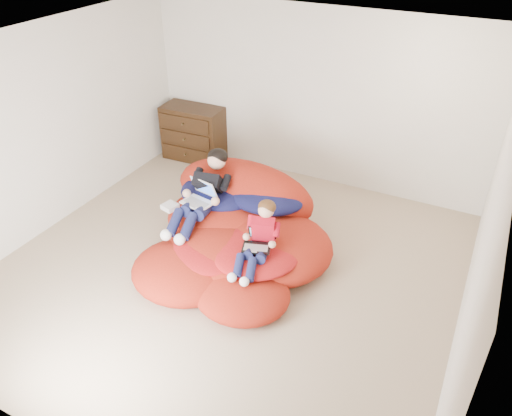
% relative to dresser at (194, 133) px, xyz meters
% --- Properties ---
extents(room_shell, '(5.10, 5.10, 2.77)m').
position_rel_dresser_xyz_m(room_shell, '(1.90, -2.24, -0.21)').
color(room_shell, tan).
rests_on(room_shell, ground).
extents(dresser, '(0.99, 0.57, 0.87)m').
position_rel_dresser_xyz_m(dresser, '(0.00, 0.00, 0.00)').
color(dresser, black).
rests_on(dresser, ground).
extents(beanbag_pile, '(2.38, 2.40, 0.89)m').
position_rel_dresser_xyz_m(beanbag_pile, '(1.79, -1.84, -0.17)').
color(beanbag_pile, '#AF2413').
rests_on(beanbag_pile, ground).
extents(cream_pillow, '(0.41, 0.26, 0.26)m').
position_rel_dresser_xyz_m(cream_pillow, '(1.31, -1.10, 0.19)').
color(cream_pillow, white).
rests_on(cream_pillow, beanbag_pile).
extents(older_boy, '(0.40, 1.23, 0.71)m').
position_rel_dresser_xyz_m(older_boy, '(1.33, -1.78, 0.24)').
color(older_boy, black).
rests_on(older_boy, beanbag_pile).
extents(younger_boy, '(0.34, 0.81, 0.63)m').
position_rel_dresser_xyz_m(younger_boy, '(2.30, -2.26, 0.18)').
color(younger_boy, red).
rests_on(younger_boy, beanbag_pile).
extents(laptop_white, '(0.40, 0.41, 0.25)m').
position_rel_dresser_xyz_m(laptop_white, '(1.33, -1.88, 0.20)').
color(laptop_white, silver).
rests_on(laptop_white, older_boy).
extents(laptop_black, '(0.35, 0.39, 0.21)m').
position_rel_dresser_xyz_m(laptop_black, '(2.30, -2.26, 0.11)').
color(laptop_black, black).
rests_on(laptop_black, younger_boy).
extents(power_adapter, '(0.20, 0.20, 0.06)m').
position_rel_dresser_xyz_m(power_adapter, '(0.93, -1.97, -0.01)').
color(power_adapter, silver).
rests_on(power_adapter, beanbag_pile).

